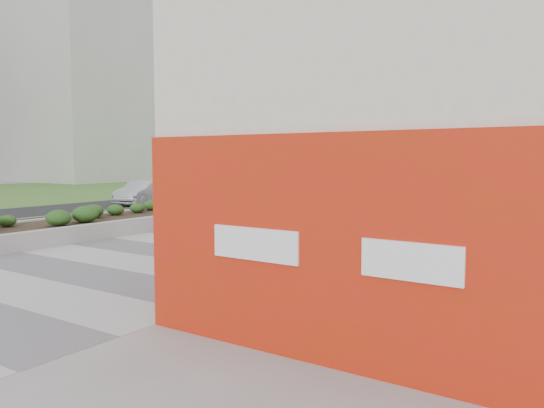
{
  "coord_description": "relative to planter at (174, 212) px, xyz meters",
  "views": [
    {
      "loc": [
        10.22,
        -8.92,
        2.68
      ],
      "look_at": [
        0.09,
        6.06,
        1.1
      ],
      "focal_mm": 35.0,
      "sensor_mm": 36.0,
      "label": 1
    }
  ],
  "objects": [
    {
      "name": "ground",
      "position": [
        5.5,
        -7.0,
        -0.42
      ],
      "size": [
        160.0,
        160.0,
        0.0
      ],
      "primitive_type": "plane",
      "color": "gray",
      "rests_on": "ground"
    },
    {
      "name": "walkway",
      "position": [
        5.5,
        -4.0,
        -0.41
      ],
      "size": [
        8.0,
        36.0,
        0.01
      ],
      "primitive_type": "cube",
      "color": "#A8A8AD",
      "rests_on": "ground"
    },
    {
      "name": "building",
      "position": [
        12.48,
        1.98,
        3.56
      ],
      "size": [
        6.04,
        24.08,
        8.0
      ],
      "color": "beige",
      "rests_on": "ground"
    },
    {
      "name": "planter",
      "position": [
        0.0,
        0.0,
        0.0
      ],
      "size": [
        3.0,
        18.0,
        0.9
      ],
      "color": "#9E9EA0",
      "rests_on": "ground"
    },
    {
      "name": "street",
      "position": [
        -6.5,
        0.0,
        -0.42
      ],
      "size": [
        10.0,
        40.0,
        0.0
      ],
      "primitive_type": "cube",
      "color": "black",
      "rests_on": "ground"
    },
    {
      "name": "traffic_signal_near",
      "position": [
        -1.73,
        10.5,
        2.34
      ],
      "size": [
        0.33,
        0.28,
        4.2
      ],
      "color": "black",
      "rests_on": "ground"
    },
    {
      "name": "traffic_signal_far",
      "position": [
        -10.93,
        10.0,
        2.34
      ],
      "size": [
        0.33,
        0.28,
        4.2
      ],
      "color": "black",
      "rests_on": "ground"
    },
    {
      "name": "distant_bldg_west_a",
      "position": [
        -39.5,
        23.0,
        10.58
      ],
      "size": [
        18.0,
        12.0,
        22.0
      ],
      "primitive_type": "cube",
      "color": "#ADAAA3",
      "rests_on": "ground"
    },
    {
      "name": "distant_bldg_north_l",
      "position": [
        0.5,
        48.0,
        9.58
      ],
      "size": [
        16.0,
        12.0,
        20.0
      ],
      "primitive_type": "cube",
      "color": "#ADAAA3",
      "rests_on": "ground"
    },
    {
      "name": "manhole_cover",
      "position": [
        6.0,
        -4.0,
        -0.42
      ],
      "size": [
        0.44,
        0.44,
        0.01
      ],
      "primitive_type": "cylinder",
      "color": "#595654",
      "rests_on": "ground"
    },
    {
      "name": "skateboarder",
      "position": [
        6.74,
        -1.66,
        0.36
      ],
      "size": [
        0.57,
        0.75,
        1.54
      ],
      "rotation": [
        0.0,
        0.0,
        -0.2
      ],
      "color": "beige",
      "rests_on": "ground"
    },
    {
      "name": "car_silver",
      "position": [
        -7.45,
        5.02,
        0.28
      ],
      "size": [
        2.84,
        4.5,
        1.4
      ],
      "primitive_type": "imported",
      "rotation": [
        0.0,
        0.0,
        0.35
      ],
      "color": "#B1B3B9",
      "rests_on": "ground"
    }
  ]
}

